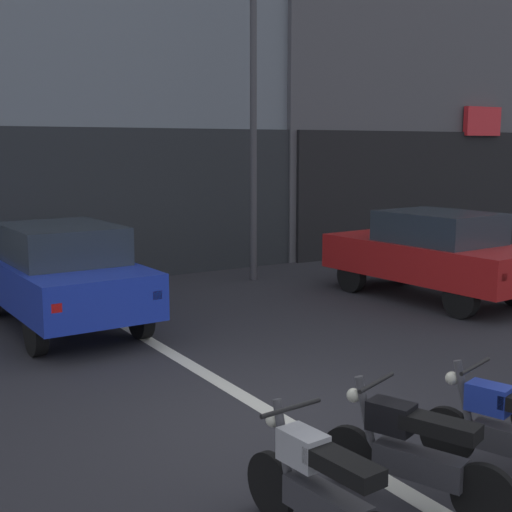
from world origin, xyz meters
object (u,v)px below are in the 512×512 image
at_px(car_red_parked_kerbside, 433,252).
at_px(street_lamp, 253,73).
at_px(motorcycle_blue_row_centre, 510,431).
at_px(motorcycle_silver_row_leftmost, 321,489).
at_px(motorcycle_black_row_left_mid, 412,451).
at_px(car_blue_crossing_near, 60,272).

xyz_separation_m(car_red_parked_kerbside, street_lamp, (-1.83, 3.38, 3.41)).
bearing_deg(motorcycle_blue_row_centre, motorcycle_silver_row_leftmost, 179.43).
bearing_deg(motorcycle_silver_row_leftmost, motorcycle_black_row_left_mid, 6.63).
distance_m(car_red_parked_kerbside, motorcycle_blue_row_centre, 7.27).
xyz_separation_m(motorcycle_black_row_left_mid, motorcycle_blue_row_centre, (0.99, -0.13, 0.00)).
distance_m(car_red_parked_kerbside, motorcycle_black_row_left_mid, 7.86).
height_order(motorcycle_black_row_left_mid, motorcycle_blue_row_centre, same).
distance_m(street_lamp, motorcycle_black_row_left_mid, 10.32).
distance_m(car_blue_crossing_near, motorcycle_silver_row_leftmost, 7.07).
relative_size(car_red_parked_kerbside, motorcycle_silver_row_leftmost, 2.53).
bearing_deg(car_red_parked_kerbside, car_blue_crossing_near, 166.38).
bearing_deg(street_lamp, motorcycle_black_row_left_mid, -113.96).
height_order(motorcycle_silver_row_leftmost, motorcycle_blue_row_centre, same).
distance_m(street_lamp, motorcycle_silver_row_leftmost, 10.82).
relative_size(car_blue_crossing_near, street_lamp, 0.59).
relative_size(street_lamp, motorcycle_black_row_left_mid, 4.47).
xyz_separation_m(street_lamp, motorcycle_silver_row_leftmost, (-4.88, -8.87, -3.84)).
xyz_separation_m(motorcycle_silver_row_leftmost, motorcycle_black_row_left_mid, (0.99, 0.11, 0.00)).
xyz_separation_m(car_blue_crossing_near, motorcycle_blue_row_centre, (1.74, -7.08, -0.43)).
bearing_deg(car_blue_crossing_near, motorcycle_silver_row_leftmost, -91.91).
bearing_deg(car_blue_crossing_near, motorcycle_black_row_left_mid, -83.82).
bearing_deg(motorcycle_silver_row_leftmost, street_lamp, 61.19).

